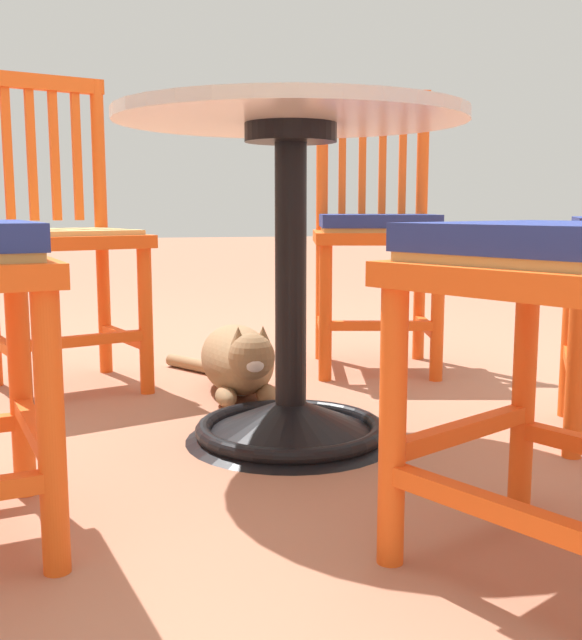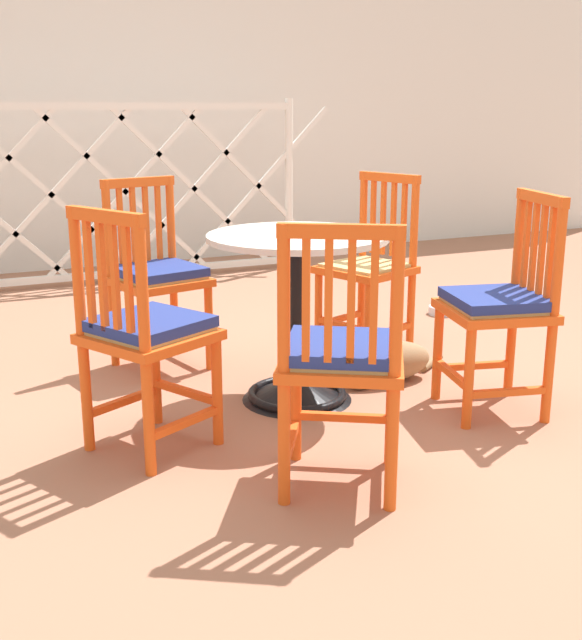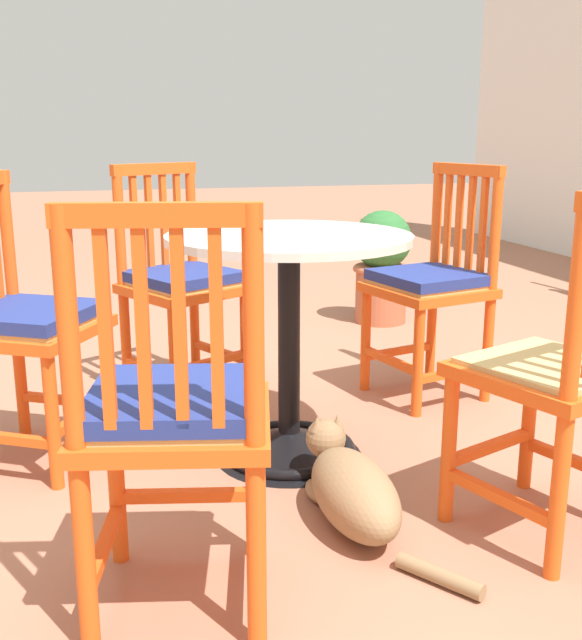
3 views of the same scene
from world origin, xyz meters
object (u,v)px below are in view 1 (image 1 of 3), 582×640
Objects in this scene: orange_chair_at_corner at (376,232)px; tabby_cat at (238,362)px; orange_chair_near_fence at (61,240)px; cafe_table at (291,316)px.

orange_chair_at_corner reaches higher than tabby_cat.
orange_chair_at_corner and orange_chair_near_fence have the same top height.
cafe_table is 0.49m from tabby_cat.
cafe_table is 0.83× the size of orange_chair_near_fence.
tabby_cat is (0.45, 0.05, -0.19)m from cafe_table.
orange_chair_at_corner reaches higher than cafe_table.
cafe_table reaches higher than tabby_cat.
orange_chair_near_fence is (-0.06, 0.98, -0.01)m from orange_chair_at_corner.
tabby_cat is at bearing 6.04° from cafe_table.
orange_chair_at_corner is 1.25× the size of tabby_cat.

